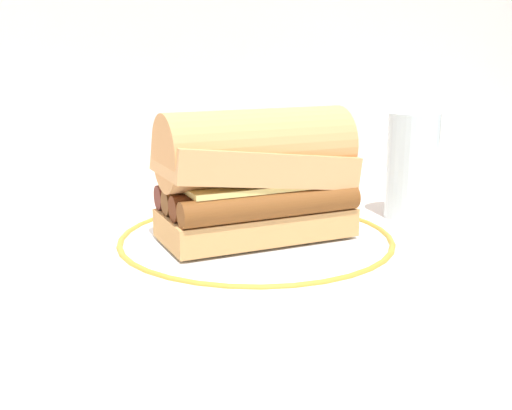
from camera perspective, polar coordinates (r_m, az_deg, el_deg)
The scene contains 4 objects.
ground_plane at distance 0.59m, azimuth -0.07°, elevation -4.77°, with size 1.50×1.50×0.00m, color beige.
plate at distance 0.60m, azimuth -0.00°, elevation -3.43°, with size 0.28×0.28×0.01m.
sausage_sandwich at distance 0.59m, azimuth -0.00°, elevation 2.78°, with size 0.18×0.09×0.12m.
drinking_glass at distance 0.73m, azimuth 13.77°, elevation 2.77°, with size 0.06×0.06×0.12m.
Camera 1 is at (-0.23, -0.51, 0.19)m, focal length 44.59 mm.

